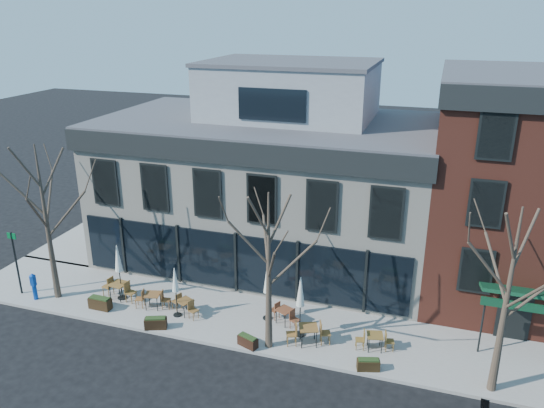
% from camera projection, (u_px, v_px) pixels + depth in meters
% --- Properties ---
extents(ground, '(120.00, 120.00, 0.00)m').
position_uv_depth(ground, '(237.00, 295.00, 27.35)').
color(ground, black).
rests_on(ground, ground).
extents(sidewalk_front, '(33.50, 4.70, 0.15)m').
position_uv_depth(sidewalk_front, '(286.00, 327.00, 24.47)').
color(sidewalk_front, gray).
rests_on(sidewalk_front, ground).
extents(sidewalk_side, '(4.50, 12.00, 0.15)m').
position_uv_depth(sidewalk_side, '(115.00, 225.00, 35.93)').
color(sidewalk_side, gray).
rests_on(sidewalk_side, ground).
extents(corner_building, '(18.39, 10.39, 11.10)m').
position_uv_depth(corner_building, '(269.00, 179.00, 30.21)').
color(corner_building, beige).
rests_on(corner_building, ground).
extents(red_brick_building, '(8.20, 11.78, 11.18)m').
position_uv_depth(red_brick_building, '(518.00, 187.00, 26.09)').
color(red_brick_building, maroon).
rests_on(red_brick_building, ground).
extents(tree_corner, '(3.93, 3.98, 7.92)m').
position_uv_depth(tree_corner, '(47.00, 222.00, 25.47)').
color(tree_corner, '#382B21').
rests_on(tree_corner, sidewalk_front).
extents(tree_mid, '(3.50, 3.55, 7.04)m').
position_uv_depth(tree_mid, '(269.00, 271.00, 21.68)').
color(tree_mid, '#382B21').
rests_on(tree_mid, sidewalk_front).
extents(tree_right, '(3.72, 3.77, 7.48)m').
position_uv_depth(tree_right, '(507.00, 301.00, 19.00)').
color(tree_right, '#382B21').
rests_on(tree_right, sidewalk_front).
extents(sign_pole, '(0.50, 0.10, 3.40)m').
position_uv_depth(sign_pole, '(16.00, 259.00, 26.54)').
color(sign_pole, black).
rests_on(sign_pole, sidewalk_front).
extents(call_box, '(0.29, 0.29, 1.44)m').
position_uv_depth(call_box, '(34.00, 286.00, 26.38)').
color(call_box, '#0B3897').
rests_on(call_box, sidewalk_front).
extents(cafe_set_0, '(2.01, 0.89, 1.04)m').
position_uv_depth(cafe_set_0, '(119.00, 289.00, 26.53)').
color(cafe_set_0, brown).
rests_on(cafe_set_0, sidewalk_front).
extents(cafe_set_1, '(1.81, 0.85, 0.93)m').
position_uv_depth(cafe_set_1, '(153.00, 299.00, 25.71)').
color(cafe_set_1, brown).
rests_on(cafe_set_1, sidewalk_front).
extents(cafe_set_2, '(1.71, 1.09, 0.89)m').
position_uv_depth(cafe_set_2, '(185.00, 305.00, 25.21)').
color(cafe_set_2, brown).
rests_on(cafe_set_2, sidewalk_front).
extents(cafe_set_3, '(1.72, 1.11, 0.90)m').
position_uv_depth(cafe_set_3, '(285.00, 314.00, 24.45)').
color(cafe_set_3, brown).
rests_on(cafe_set_3, sidewalk_front).
extents(cafe_set_4, '(2.01, 1.16, 1.04)m').
position_uv_depth(cafe_set_4, '(308.00, 333.00, 22.91)').
color(cafe_set_4, brown).
rests_on(cafe_set_4, sidewalk_front).
extents(cafe_set_5, '(1.72, 0.81, 0.88)m').
position_uv_depth(cafe_set_5, '(375.00, 340.00, 22.57)').
color(cafe_set_5, brown).
rests_on(cafe_set_5, sidewalk_front).
extents(umbrella_0, '(0.47, 0.47, 2.92)m').
position_uv_depth(umbrella_0, '(118.00, 261.00, 26.01)').
color(umbrella_0, black).
rests_on(umbrella_0, sidewalk_front).
extents(umbrella_1, '(0.40, 0.40, 2.51)m').
position_uv_depth(umbrella_1, '(175.00, 282.00, 24.61)').
color(umbrella_1, black).
rests_on(umbrella_1, sidewalk_front).
extents(umbrella_2, '(0.43, 0.43, 2.69)m').
position_uv_depth(umbrella_2, '(267.00, 283.00, 24.31)').
color(umbrella_2, black).
rests_on(umbrella_2, sidewalk_front).
extents(umbrella_3, '(0.46, 0.46, 2.88)m').
position_uv_depth(umbrella_3, '(300.00, 295.00, 23.01)').
color(umbrella_3, black).
rests_on(umbrella_3, sidewalk_front).
extents(planter_0, '(1.12, 0.47, 0.62)m').
position_uv_depth(planter_0, '(100.00, 303.00, 25.70)').
color(planter_0, black).
rests_on(planter_0, sidewalk_front).
extents(planter_1, '(1.07, 0.73, 0.56)m').
position_uv_depth(planter_1, '(156.00, 323.00, 24.13)').
color(planter_1, black).
rests_on(planter_1, sidewalk_front).
extents(planter_2, '(0.98, 0.66, 0.51)m').
position_uv_depth(planter_2, '(248.00, 341.00, 22.84)').
color(planter_2, black).
rests_on(planter_2, sidewalk_front).
extents(planter_3, '(0.98, 0.61, 0.51)m').
position_uv_depth(planter_3, '(368.00, 364.00, 21.35)').
color(planter_3, black).
rests_on(planter_3, sidewalk_front).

